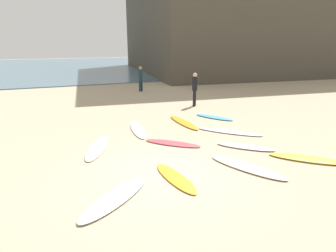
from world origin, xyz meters
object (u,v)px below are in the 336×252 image
Objects in this scene: surfboard_9 at (184,122)px; surfboard_7 at (214,117)px; surfboard_8 at (116,198)px; surfboard_10 at (245,147)px; beachgoer_mid at (195,88)px; surfboard_0 at (230,132)px; surfboard_4 at (173,143)px; surfboard_6 at (306,159)px; surfboard_2 at (138,129)px; surfboard_3 at (247,167)px; surfboard_1 at (175,178)px; beachgoer_near at (141,78)px; surfboard_5 at (97,147)px.

surfboard_7 is at bearing 8.21° from surfboard_9.
surfboard_8 is 1.21× the size of surfboard_10.
surfboard_0 is at bearing 26.89° from beachgoer_mid.
surfboard_9 is 3.74m from beachgoer_mid.
surfboard_4 is at bearing 145.14° from surfboard_0.
surfboard_6 is at bearing 35.29° from beachgoer_mid.
surfboard_6 is (3.83, -4.93, 0.01)m from surfboard_2.
surfboard_0 is 1.73m from surfboard_10.
surfboard_6 is at bearing -44.84° from surfboard_2.
surfboard_10 reaches higher than surfboard_7.
surfboard_4 is 2.76m from surfboard_9.
surfboard_3 is 2.90m from surfboard_4.
surfboard_6 reaches higher than surfboard_8.
surfboard_7 is (2.07, 5.25, -0.00)m from surfboard_3.
surfboard_3 is (2.13, -0.16, 0.01)m from surfboard_1.
surfboard_7 reaches higher than surfboard_2.
surfboard_3 is 1.24× the size of surfboard_7.
surfboard_0 is 1.08× the size of surfboard_3.
beachgoer_mid is (3.56, 5.28, 0.99)m from surfboard_4.
surfboard_8 is 14.92m from beachgoer_near.
beachgoer_near is at bearing -129.74° from beachgoer_mid.
surfboard_9 is 1.39× the size of beachgoer_mid.
surfboard_5 is at bearing -144.94° from beachgoer_near.
surfboard_2 reaches higher than surfboard_1.
surfboard_9 reaches higher than surfboard_5.
surfboard_7 is at bearing -135.18° from surfboard_3.
surfboard_5 is (-1.51, 3.08, 0.00)m from surfboard_1.
surfboard_1 is 0.78× the size of surfboard_9.
surfboard_6 is (3.19, -2.83, 0.01)m from surfboard_4.
surfboard_5 is 1.16× the size of surfboard_6.
surfboard_0 is 1.30× the size of surfboard_1.
surfboard_10 is (0.98, 1.39, 0.00)m from surfboard_3.
beachgoer_mid is at bearing -147.98° from surfboard_10.
surfboard_6 is 5.41m from surfboard_9.
surfboard_1 is at bearing -118.58° from surfboard_9.
beachgoer_near is at bearing -108.40° from surfboard_1.
surfboard_10 is (-0.48, -1.66, 0.01)m from surfboard_0.
surfboard_10 is 1.05× the size of beachgoer_mid.
surfboard_6 is (4.17, -0.34, 0.01)m from surfboard_1.
surfboard_7 is (4.20, 5.09, 0.01)m from surfboard_1.
surfboard_4 is 1.11× the size of beachgoer_mid.
surfboard_8 is at bearing 1.13° from surfboard_4.
surfboard_7 reaches higher than surfboard_4.
surfboard_7 is at bearing -151.46° from surfboard_10.
beachgoer_near is at bearing 48.42° from surfboard_0.
surfboard_2 is 1.10× the size of surfboard_3.
surfboard_1 is 4.60m from surfboard_2.
beachgoer_near reaches higher than surfboard_0.
surfboard_5 is at bearing -60.03° from surfboard_4.
surfboard_9 is at bearing 102.10° from surfboard_8.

